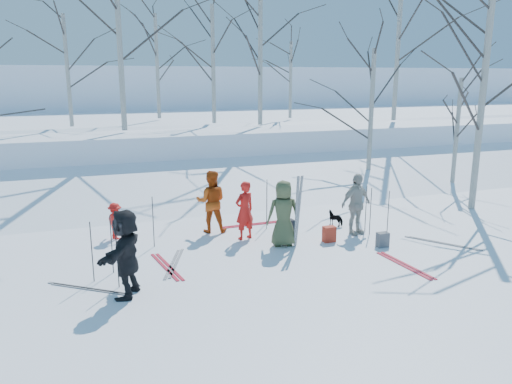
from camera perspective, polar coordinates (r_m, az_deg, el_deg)
name	(u,v)px	position (r m, az deg, el deg)	size (l,w,h in m)	color
ground	(277,256)	(12.37, 2.36, -7.36)	(120.00, 120.00, 0.00)	white
snow_ramp	(206,191)	(18.74, -5.68, 0.14)	(70.00, 9.50, 1.40)	white
snow_plateau	(162,138)	(28.28, -10.72, 6.08)	(70.00, 18.00, 2.20)	white
far_hill	(125,102)	(48.99, -14.78, 9.90)	(90.00, 30.00, 6.00)	white
skier_olive_center	(283,213)	(12.90, 3.15, -2.47)	(0.85, 0.55, 1.73)	#424C2D
skier_red_north	(245,210)	(13.43, -1.31, -2.11)	(0.58, 0.38, 1.60)	red
skier_redor_behind	(211,201)	(14.09, -5.14, -1.09)	(0.86, 0.67, 1.77)	#B1410D
skier_red_seated	(115,221)	(14.04, -15.78, -3.20)	(0.65, 0.37, 1.00)	red
skier_cream_east	(356,204)	(14.12, 11.35, -1.37)	(1.01, 0.42, 1.72)	beige
skier_grey_west	(126,253)	(10.29, -14.65, -6.76)	(1.67, 0.53, 1.80)	black
dog	(336,218)	(14.98, 9.11, -2.97)	(0.24, 0.52, 0.44)	black
upright_ski_left	(297,212)	(12.75, 4.66, -2.29)	(0.07, 0.02, 1.90)	silver
upright_ski_right	(299,211)	(12.82, 4.91, -2.21)	(0.07, 0.02, 1.90)	silver
ski_pair_a	(442,243)	(14.16, 20.53, -5.50)	(1.24, 1.68, 0.02)	silver
ski_pair_b	(405,265)	(12.29, 16.65, -8.01)	(0.32, 1.91, 0.02)	red
ski_pair_c	(174,263)	(12.05, -9.33, -8.04)	(0.84, 1.85, 0.02)	silver
ski_pair_d	(88,289)	(11.12, -18.60, -10.43)	(1.63, 1.31, 0.02)	silver
ski_pair_e	(253,224)	(14.92, -0.34, -3.71)	(1.90, 0.25, 0.02)	red
ski_pair_f	(167,267)	(11.89, -10.16, -8.38)	(0.48, 1.91, 0.02)	red
ski_pole_a	(112,244)	(11.61, -16.17, -5.78)	(0.02, 0.02, 1.34)	black
ski_pole_b	(370,211)	(14.17, 12.95, -2.18)	(0.02, 0.02, 1.34)	black
ski_pole_c	(366,209)	(14.41, 12.45, -1.91)	(0.02, 0.02, 1.34)	black
ski_pole_d	(117,257)	(10.80, -15.58, -7.16)	(0.02, 0.02, 1.34)	black
ski_pole_e	(353,204)	(14.89, 11.07, -1.36)	(0.02, 0.02, 1.34)	black
ski_pole_f	(153,222)	(13.11, -11.67, -3.37)	(0.02, 0.02, 1.34)	black
ski_pole_g	(92,252)	(11.25, -18.24, -6.53)	(0.02, 0.02, 1.34)	black
ski_pole_h	(267,206)	(14.35, 1.24, -1.66)	(0.02, 0.02, 1.34)	black
ski_pole_i	(388,215)	(13.92, 14.85, -2.57)	(0.02, 0.02, 1.34)	black
ski_pole_j	(267,202)	(14.91, 1.25, -1.10)	(0.02, 0.02, 1.34)	black
backpack_red	(329,234)	(13.50, 8.36, -4.78)	(0.32, 0.22, 0.42)	#B02C1B
backpack_grey	(383,240)	(13.39, 14.27, -5.30)	(0.30, 0.20, 0.38)	#4F5156
backpack_dark	(287,227)	(14.08, 3.62, -3.97)	(0.34, 0.24, 0.40)	black
birch_plateau_a	(399,36)	(26.14, 15.99, 16.80)	(6.27, 6.27, 8.09)	silver
birch_plateau_b	(68,71)	(23.30, -20.73, 12.79)	(3.88, 3.88, 4.69)	silver
birch_plateau_c	(260,55)	(22.71, 0.50, 15.43)	(4.89, 4.89, 6.12)	silver
birch_plateau_d	(119,30)	(20.99, -15.40, 17.39)	(6.02, 6.02, 7.74)	silver
birch_plateau_e	(213,65)	(23.56, -4.91, 14.26)	(4.29, 4.29, 5.27)	silver
birch_plateau_f	(157,67)	(26.72, -11.22, 13.85)	(4.25, 4.25, 5.21)	silver
birch_plateau_g	(291,80)	(26.56, 3.97, 12.62)	(3.31, 3.31, 3.87)	silver
birch_edge_b	(483,96)	(17.72, 24.47, 9.93)	(5.79, 5.79, 7.41)	silver
birch_edge_c	(457,134)	(21.00, 21.95, 6.16)	(3.59, 3.59, 4.28)	silver
birch_edge_e	(371,119)	(20.35, 13.00, 8.14)	(4.37, 4.37, 5.38)	silver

